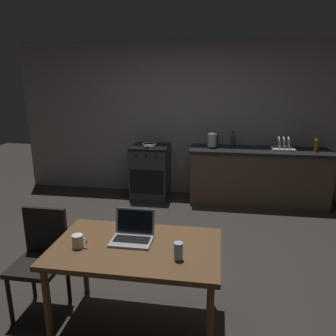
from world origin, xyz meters
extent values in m
plane|color=#2D2823|center=(0.00, 0.00, 0.00)|extent=(12.00, 12.00, 0.00)
cube|color=gray|center=(0.30, 2.36, 1.28)|extent=(6.40, 0.10, 2.55)
cube|color=#4C3D2D|center=(1.16, 2.01, 0.42)|extent=(2.10, 0.60, 0.84)
cube|color=black|center=(1.16, 2.01, 0.86)|extent=(2.16, 0.64, 0.04)
cube|color=#2D2D30|center=(-0.59, 2.01, 0.42)|extent=(0.60, 0.60, 0.84)
cube|color=black|center=(-0.59, 2.01, 0.86)|extent=(0.60, 0.60, 0.04)
cube|color=black|center=(-0.59, 1.71, 0.35)|extent=(0.54, 0.01, 0.39)
cylinder|color=black|center=(-0.75, 1.70, 0.78)|extent=(0.04, 0.02, 0.04)
cylinder|color=black|center=(-0.59, 1.70, 0.78)|extent=(0.04, 0.02, 0.04)
cylinder|color=black|center=(-0.43, 1.70, 0.78)|extent=(0.04, 0.02, 0.04)
cube|color=brown|center=(-0.08, -0.94, 0.69)|extent=(1.29, 0.80, 0.04)
cylinder|color=brown|center=(-0.66, -1.28, 0.34)|extent=(0.05, 0.05, 0.67)
cylinder|color=brown|center=(0.51, -1.28, 0.34)|extent=(0.05, 0.05, 0.67)
cylinder|color=brown|center=(-0.66, -0.60, 0.34)|extent=(0.05, 0.05, 0.67)
cylinder|color=brown|center=(0.51, -0.60, 0.34)|extent=(0.05, 0.05, 0.67)
cube|color=black|center=(-0.93, -0.93, 0.45)|extent=(0.40, 0.40, 0.04)
cube|color=black|center=(-0.93, -0.75, 0.68)|extent=(0.38, 0.04, 0.42)
cylinder|color=black|center=(-1.10, -1.10, 0.22)|extent=(0.04, 0.04, 0.43)
cylinder|color=black|center=(-0.76, -1.10, 0.22)|extent=(0.04, 0.04, 0.43)
cylinder|color=black|center=(-1.10, -0.76, 0.22)|extent=(0.04, 0.04, 0.43)
cylinder|color=black|center=(-0.76, -0.76, 0.22)|extent=(0.04, 0.04, 0.43)
cube|color=#99999E|center=(-0.13, -0.90, 0.72)|extent=(0.32, 0.22, 0.02)
cube|color=black|center=(-0.13, -0.88, 0.73)|extent=(0.28, 0.12, 0.00)
cube|color=#99999E|center=(-0.13, -0.77, 0.83)|extent=(0.32, 0.05, 0.21)
cube|color=black|center=(-0.13, -0.77, 0.83)|extent=(0.29, 0.04, 0.18)
cylinder|color=black|center=(0.41, 2.01, 0.89)|extent=(0.15, 0.15, 0.02)
cylinder|color=#B2B5BA|center=(0.41, 2.01, 1.01)|extent=(0.14, 0.14, 0.20)
cylinder|color=#B2B5BA|center=(0.41, 2.01, 1.11)|extent=(0.09, 0.09, 0.02)
cube|color=black|center=(0.50, 2.01, 1.02)|extent=(0.02, 0.02, 0.14)
cylinder|color=#8C601E|center=(1.97, 1.96, 0.97)|extent=(0.07, 0.07, 0.17)
cone|color=#8C601E|center=(1.97, 1.96, 1.09)|extent=(0.07, 0.07, 0.06)
cylinder|color=black|center=(1.97, 1.96, 1.13)|extent=(0.03, 0.03, 0.02)
cylinder|color=gray|center=(-0.60, 1.99, 0.89)|extent=(0.22, 0.22, 0.01)
torus|color=gray|center=(-0.60, 1.99, 0.92)|extent=(0.23, 0.23, 0.02)
cylinder|color=black|center=(-0.60, 1.80, 0.90)|extent=(0.02, 0.18, 0.02)
cylinder|color=silver|center=(-0.50, -1.04, 0.76)|extent=(0.08, 0.08, 0.10)
torus|color=silver|center=(-0.45, -1.04, 0.77)|extent=(0.05, 0.01, 0.05)
cylinder|color=#99B7C6|center=(0.27, -1.09, 0.78)|extent=(0.07, 0.07, 0.13)
cube|color=silver|center=(1.50, 2.01, 0.90)|extent=(0.34, 0.26, 0.03)
cylinder|color=white|center=(1.43, 2.01, 1.00)|extent=(0.04, 0.18, 0.18)
cylinder|color=white|center=(1.50, 2.01, 1.00)|extent=(0.04, 0.18, 0.18)
cylinder|color=white|center=(1.57, 2.01, 1.00)|extent=(0.04, 0.18, 0.18)
cylinder|color=#2D2D33|center=(0.74, 2.09, 0.97)|extent=(0.07, 0.07, 0.17)
cone|color=#2D2D33|center=(0.74, 2.09, 1.09)|extent=(0.07, 0.07, 0.06)
cylinder|color=black|center=(0.74, 2.09, 1.13)|extent=(0.03, 0.03, 0.02)
camera|label=1|loc=(0.51, -3.13, 1.95)|focal=34.96mm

